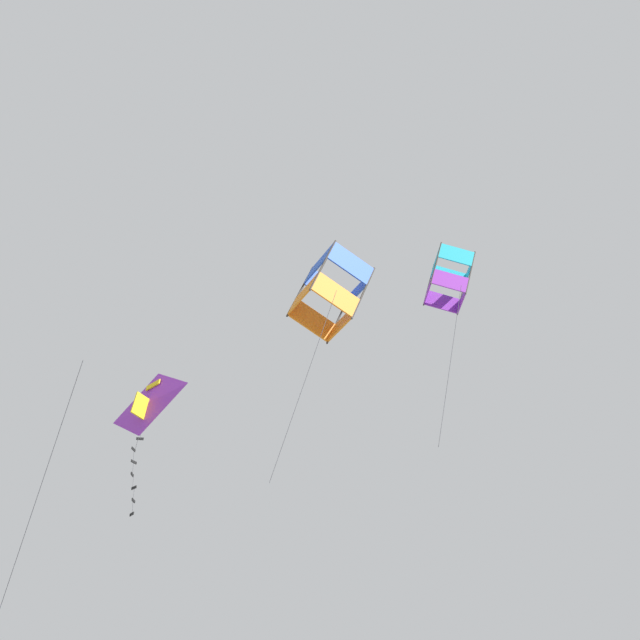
# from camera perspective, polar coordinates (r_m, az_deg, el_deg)

# --- Properties ---
(kite_box_low_drifter) EXTENTS (2.75, 2.03, 7.36)m
(kite_box_low_drifter) POSITION_cam_1_polar(r_m,az_deg,el_deg) (23.42, 0.78, 1.93)
(kite_box_low_drifter) COLOR blue
(kite_box_near_left) EXTENTS (1.80, 1.71, 6.57)m
(kite_box_near_left) POSITION_cam_1_polar(r_m,az_deg,el_deg) (24.58, 8.85, 2.80)
(kite_box_near_left) COLOR #1EB2C6
(kite_delta_near_right) EXTENTS (2.76, 4.18, 7.56)m
(kite_delta_near_right) POSITION_cam_1_polar(r_m,az_deg,el_deg) (20.30, -11.82, -5.75)
(kite_delta_near_right) COLOR purple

